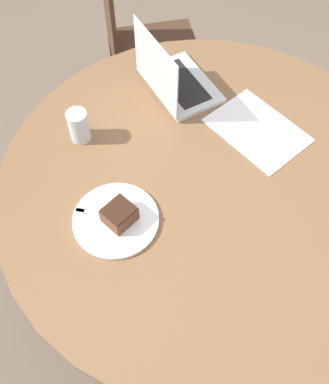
% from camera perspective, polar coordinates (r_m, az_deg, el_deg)
% --- Properties ---
extents(ground_plane, '(12.00, 12.00, 0.00)m').
position_cam_1_polar(ground_plane, '(2.06, 4.12, -9.56)').
color(ground_plane, '#6B5B4C').
extents(dining_table, '(1.37, 1.37, 0.71)m').
position_cam_1_polar(dining_table, '(1.54, 5.47, -0.66)').
color(dining_table, brown).
rests_on(dining_table, ground_plane).
extents(chair, '(0.58, 0.58, 0.88)m').
position_cam_1_polar(chair, '(2.25, -2.95, 17.51)').
color(chair, '#472D1E').
rests_on(chair, ground_plane).
extents(paper_document, '(0.34, 0.26, 0.00)m').
position_cam_1_polar(paper_document, '(1.59, 11.71, 7.73)').
color(paper_document, white).
rests_on(paper_document, dining_table).
extents(plate, '(0.26, 0.26, 0.01)m').
position_cam_1_polar(plate, '(1.36, -6.21, -3.53)').
color(plate, white).
rests_on(plate, dining_table).
extents(cake_slice, '(0.08, 0.09, 0.06)m').
position_cam_1_polar(cake_slice, '(1.32, -5.77, -2.85)').
color(cake_slice, brown).
rests_on(cake_slice, plate).
extents(fork, '(0.15, 0.11, 0.00)m').
position_cam_1_polar(fork, '(1.36, -8.57, -2.71)').
color(fork, silver).
rests_on(fork, plate).
extents(water_glass, '(0.07, 0.07, 0.12)m').
position_cam_1_polar(water_glass, '(1.52, -10.83, 8.24)').
color(water_glass, silver).
rests_on(water_glass, dining_table).
extents(laptop, '(0.34, 0.28, 0.25)m').
position_cam_1_polar(laptop, '(1.66, 1.19, 14.02)').
color(laptop, silver).
rests_on(laptop, dining_table).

